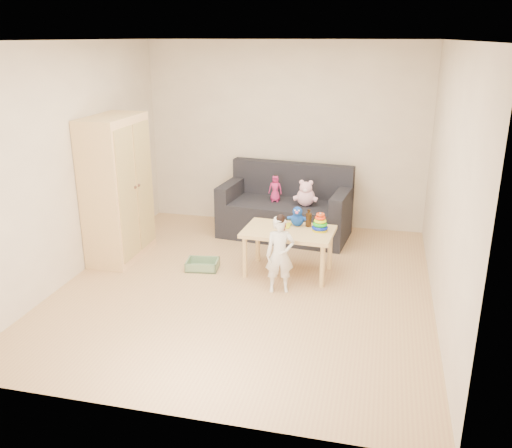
% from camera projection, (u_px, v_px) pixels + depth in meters
% --- Properties ---
extents(room, '(4.50, 4.50, 4.50)m').
position_uv_depth(room, '(246.00, 172.00, 5.62)').
color(room, tan).
rests_on(room, ground).
extents(wardrobe, '(0.49, 0.98, 1.76)m').
position_uv_depth(wardrobe, '(117.00, 189.00, 6.59)').
color(wardrobe, '#EDB982').
rests_on(wardrobe, ground).
extents(sofa, '(1.82, 1.05, 0.49)m').
position_uv_depth(sofa, '(285.00, 219.00, 7.50)').
color(sofa, black).
rests_on(sofa, ground).
extents(play_table, '(1.06, 0.71, 0.54)m').
position_uv_depth(play_table, '(288.00, 252.00, 6.29)').
color(play_table, '#E6CA7E').
rests_on(play_table, ground).
extents(storage_bin, '(0.41, 0.33, 0.11)m').
position_uv_depth(storage_bin, '(202.00, 265.00, 6.47)').
color(storage_bin, gray).
rests_on(storage_bin, ground).
extents(toddler, '(0.35, 0.28, 0.83)m').
position_uv_depth(toddler, '(280.00, 256.00, 5.80)').
color(toddler, white).
rests_on(toddler, ground).
extents(pink_bear, '(0.27, 0.23, 0.30)m').
position_uv_depth(pink_bear, '(306.00, 195.00, 7.21)').
color(pink_bear, '#FFBBD2').
rests_on(pink_bear, sofa).
extents(doll, '(0.19, 0.14, 0.35)m').
position_uv_depth(doll, '(275.00, 189.00, 7.39)').
color(doll, '#BF2367').
rests_on(doll, sofa).
extents(ring_stacker, '(0.19, 0.19, 0.21)m').
position_uv_depth(ring_stacker, '(320.00, 224.00, 6.14)').
color(ring_stacker, '#D2C50B').
rests_on(ring_stacker, play_table).
extents(brown_bottle, '(0.07, 0.07, 0.21)m').
position_uv_depth(brown_bottle, '(309.00, 219.00, 6.29)').
color(brown_bottle, black).
rests_on(brown_bottle, play_table).
extents(blue_plush, '(0.21, 0.17, 0.24)m').
position_uv_depth(blue_plush, '(298.00, 216.00, 6.30)').
color(blue_plush, blue).
rests_on(blue_plush, play_table).
extents(wooden_figure, '(0.05, 0.04, 0.12)m').
position_uv_depth(wooden_figure, '(284.00, 225.00, 6.16)').
color(wooden_figure, maroon).
rests_on(wooden_figure, play_table).
extents(yellow_book, '(0.18, 0.18, 0.01)m').
position_uv_depth(yellow_book, '(283.00, 225.00, 6.33)').
color(yellow_book, yellow).
rests_on(yellow_book, play_table).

